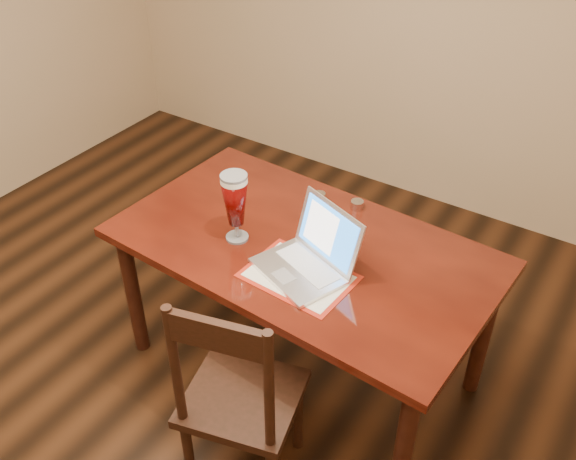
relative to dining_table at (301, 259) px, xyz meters
The scene contains 4 objects.
ground 1.04m from the dining_table, 115.15° to the right, with size 5.00×5.00×0.00m, color black.
room_shell 1.32m from the dining_table, 115.15° to the right, with size 4.51×5.01×2.71m.
dining_table is the anchor object (origin of this frame).
dining_chair 0.68m from the dining_table, 79.29° to the right, with size 0.53×0.51×1.03m.
Camera 1 is at (1.48, -1.18, 2.48)m, focal length 40.00 mm.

